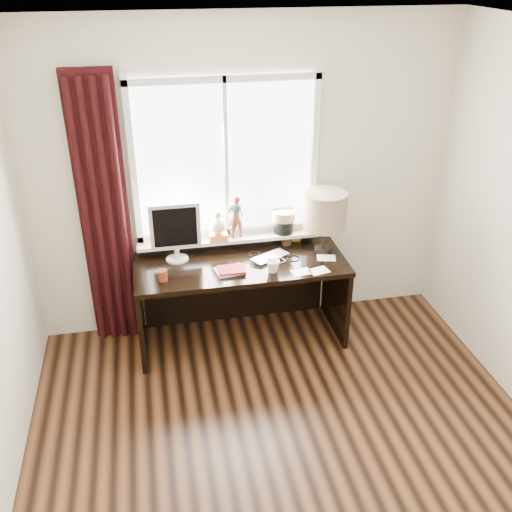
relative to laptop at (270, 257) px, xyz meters
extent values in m
cube|color=#59331B|center=(-0.15, -1.65, -0.76)|extent=(3.50, 4.00, 0.00)
cube|color=white|center=(-0.15, -1.65, 1.84)|extent=(3.50, 4.00, 0.00)
cube|color=beige|center=(-0.15, 0.35, 0.54)|extent=(3.50, 0.00, 2.60)
imported|color=silver|center=(0.00, 0.00, 0.00)|extent=(0.38, 0.33, 0.03)
imported|color=white|center=(-0.03, -0.22, 0.04)|extent=(0.14, 0.14, 0.11)
cylinder|color=maroon|center=(-0.88, -0.19, 0.03)|extent=(0.07, 0.07, 0.09)
cube|color=white|center=(-0.30, 0.34, 0.74)|extent=(1.40, 0.02, 1.30)
cube|color=silver|center=(-0.30, 0.31, 0.11)|extent=(1.50, 0.05, 0.05)
cube|color=silver|center=(-0.30, 0.31, 1.36)|extent=(1.50, 0.05, 0.05)
cube|color=silver|center=(-1.02, 0.31, 0.74)|extent=(0.05, 0.05, 1.40)
cube|color=silver|center=(0.43, 0.31, 0.74)|extent=(0.05, 0.05, 1.40)
cube|color=silver|center=(-0.30, 0.31, 0.74)|extent=(0.03, 0.05, 1.30)
cube|color=silver|center=(-0.30, 0.26, 0.07)|extent=(1.52, 0.18, 0.03)
cylinder|color=#3F0C0A|center=(-0.76, 0.26, 0.21)|extent=(0.14, 0.14, 0.25)
cube|color=gold|center=(-0.39, 0.23, 0.12)|extent=(0.15, 0.12, 0.06)
sphere|color=beige|center=(-0.39, 0.23, 0.21)|extent=(0.13, 0.13, 0.13)
sphere|color=beige|center=(-0.39, 0.23, 0.31)|extent=(0.07, 0.07, 0.07)
imported|color=brown|center=(-0.23, 0.25, 0.27)|extent=(0.15, 0.12, 0.38)
cylinder|color=#1E4C51|center=(-0.23, 0.24, 0.36)|extent=(0.10, 0.10, 0.05)
cylinder|color=black|center=(0.17, 0.26, 0.15)|extent=(0.16, 0.16, 0.12)
cylinder|color=#8C6B4C|center=(0.17, 0.26, 0.25)|extent=(0.20, 0.20, 0.08)
cube|color=black|center=(-1.28, 0.27, 0.36)|extent=(0.38, 0.05, 2.25)
cylinder|color=black|center=(-1.42, 0.24, 0.34)|extent=(0.06, 0.06, 2.20)
cylinder|color=black|center=(-1.33, 0.24, 0.34)|extent=(0.06, 0.06, 2.20)
cylinder|color=black|center=(-1.24, 0.24, 0.34)|extent=(0.06, 0.06, 2.20)
cylinder|color=black|center=(-1.15, 0.24, 0.34)|extent=(0.06, 0.06, 2.20)
cube|color=black|center=(-0.25, -0.02, -0.03)|extent=(1.70, 0.70, 0.04)
cube|color=black|center=(-1.08, -0.02, -0.41)|extent=(0.04, 0.64, 0.71)
cube|color=black|center=(0.58, -0.02, -0.41)|extent=(0.04, 0.64, 0.71)
cube|color=black|center=(-0.25, 0.32, -0.41)|extent=(1.60, 0.03, 0.71)
cylinder|color=beige|center=(-0.74, 0.13, -0.01)|extent=(0.18, 0.18, 0.01)
cylinder|color=beige|center=(-0.74, 0.13, 0.05)|extent=(0.04, 0.04, 0.10)
cube|color=beige|center=(-0.74, 0.13, 0.29)|extent=(0.40, 0.04, 0.38)
cube|color=black|center=(-0.74, 0.10, 0.29)|extent=(0.34, 0.01, 0.32)
cube|color=beige|center=(-0.36, -0.15, 0.00)|extent=(0.24, 0.19, 0.02)
cube|color=maroon|center=(-0.35, -0.16, 0.01)|extent=(0.21, 0.15, 0.01)
cylinder|color=black|center=(0.19, 0.23, 0.05)|extent=(0.09, 0.09, 0.12)
cylinder|color=black|center=(0.18, 0.24, 0.10)|extent=(0.01, 0.01, 0.22)
cylinder|color=black|center=(0.21, 0.22, 0.08)|extent=(0.01, 0.01, 0.19)
cylinder|color=black|center=(0.19, 0.24, 0.11)|extent=(0.01, 0.01, 0.25)
cylinder|color=black|center=(0.21, 0.24, 0.07)|extent=(0.01, 0.01, 0.17)
cube|color=gold|center=(0.28, 0.27, 0.05)|extent=(0.10, 0.02, 0.13)
cube|color=#996633|center=(0.28, 0.26, 0.05)|extent=(0.08, 0.01, 0.10)
cylinder|color=black|center=(0.46, 0.04, 0.00)|extent=(0.14, 0.14, 0.03)
cylinder|color=black|center=(0.46, 0.04, 0.13)|extent=(0.03, 0.03, 0.22)
cylinder|color=tan|center=(0.46, 0.04, 0.36)|extent=(0.35, 0.35, 0.30)
cube|color=white|center=(0.19, -0.27, -0.01)|extent=(0.17, 0.13, 0.00)
cube|color=white|center=(0.45, -0.08, -0.01)|extent=(0.17, 0.14, 0.00)
cube|color=white|center=(0.33, -0.28, -0.01)|extent=(0.17, 0.14, 0.00)
torus|color=black|center=(-0.12, -0.08, -0.01)|extent=(0.17, 0.17, 0.01)
torus|color=black|center=(0.18, -0.04, -0.01)|extent=(0.15, 0.15, 0.01)
torus|color=black|center=(-0.11, 0.09, -0.01)|extent=(0.14, 0.14, 0.01)
camera|label=1|loc=(-0.92, -3.98, 2.18)|focal=40.00mm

